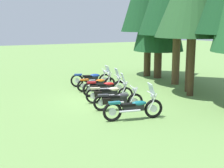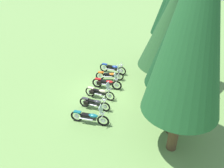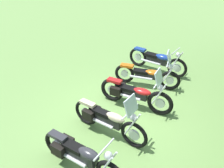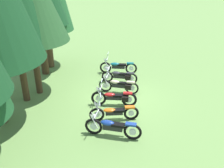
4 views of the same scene
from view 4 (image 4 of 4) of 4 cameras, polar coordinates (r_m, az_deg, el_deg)
ground_plane at (r=13.46m, az=1.18°, el=-3.27°), size 80.00×80.00×0.00m
motorcycle_0 at (r=10.46m, az=0.08°, el=-9.60°), size 0.97×2.30×1.03m
motorcycle_1 at (r=11.46m, az=0.34°, el=-6.29°), size 0.69×2.25×1.36m
motorcycle_2 at (r=12.59m, az=0.54°, el=-3.00°), size 0.79×2.28×1.39m
motorcycle_3 at (r=13.81m, az=1.58°, el=-0.22°), size 0.92×2.14×1.37m
motorcycle_4 at (r=14.97m, az=1.80°, el=1.79°), size 0.88×2.10×1.00m
motorcycle_5 at (r=16.30m, az=1.32°, el=3.98°), size 0.73×2.38×1.38m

